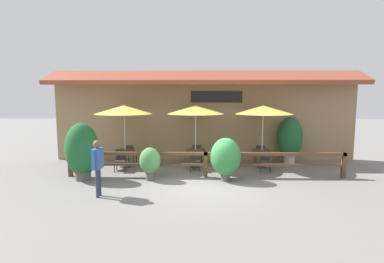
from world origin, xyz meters
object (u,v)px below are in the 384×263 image
at_px(chair_middle_wallside, 197,153).
at_px(potted_plant_tall_tropical, 226,157).
at_px(dining_table_near, 125,153).
at_px(potted_plant_corner_fern, 290,139).
at_px(patio_umbrella_far, 263,110).
at_px(patio_umbrella_middle, 196,110).
at_px(potted_plant_entrance_palm, 150,162).
at_px(chair_near_streetside, 120,159).
at_px(chair_near_wallside, 130,153).
at_px(dining_table_far, 262,154).
at_px(chair_middle_streetside, 195,159).
at_px(dining_table_middle, 195,153).
at_px(potted_plant_broad_leaf, 82,150).
at_px(chair_far_wallside, 260,153).
at_px(patio_umbrella_near, 124,110).
at_px(chair_far_streetside, 265,160).
at_px(pedestrian, 98,161).

relative_size(chair_middle_wallside, potted_plant_tall_tropical, 0.55).
height_order(dining_table_near, potted_plant_corner_fern, potted_plant_corner_fern).
distance_m(patio_umbrella_far, potted_plant_corner_fern, 2.17).
distance_m(patio_umbrella_middle, potted_plant_entrance_palm, 3.21).
xyz_separation_m(chair_near_streetside, patio_umbrella_far, (5.87, 0.74, 1.99)).
xyz_separation_m(chair_near_wallside, dining_table_far, (5.77, -0.57, 0.12)).
distance_m(chair_near_wallside, potted_plant_corner_fern, 7.24).
xyz_separation_m(chair_middle_streetside, dining_table_far, (2.84, 0.64, 0.12)).
xyz_separation_m(dining_table_near, chair_middle_wallside, (3.07, 0.85, -0.12)).
relative_size(dining_table_middle, potted_plant_tall_tropical, 0.55).
distance_m(chair_middle_wallside, potted_plant_broad_leaf, 5.05).
bearing_deg(potted_plant_entrance_palm, patio_umbrella_far, 24.74).
distance_m(chair_near_wallside, chair_far_wallside, 5.83).
relative_size(dining_table_near, potted_plant_corner_fern, 0.41).
distance_m(patio_umbrella_near, potted_plant_broad_leaf, 2.64).
relative_size(chair_middle_streetside, patio_umbrella_far, 0.32).
xyz_separation_m(chair_middle_wallside, chair_far_wallside, (2.82, -0.07, 0.00)).
distance_m(chair_near_streetside, chair_near_wallside, 1.32).
xyz_separation_m(patio_umbrella_near, chair_near_wallside, (0.07, 0.66, -1.99)).
xyz_separation_m(dining_table_middle, potted_plant_tall_tropical, (1.10, -2.12, 0.26)).
xyz_separation_m(patio_umbrella_near, dining_table_near, (0.00, -0.00, -1.87)).
relative_size(chair_middle_streetside, chair_middle_wallside, 1.00).
xyz_separation_m(dining_table_middle, chair_far_streetside, (2.83, -0.76, -0.12)).
xyz_separation_m(dining_table_near, potted_plant_tall_tropical, (4.11, -1.97, 0.26)).
bearing_deg(chair_middle_streetside, dining_table_near, 168.13).
bearing_deg(chair_far_wallside, dining_table_middle, 12.36).
bearing_deg(potted_plant_entrance_palm, chair_far_wallside, 31.36).
height_order(potted_plant_corner_fern, pedestrian, potted_plant_corner_fern).
height_order(dining_table_near, patio_umbrella_far, patio_umbrella_far).
height_order(patio_umbrella_middle, potted_plant_corner_fern, patio_umbrella_middle).
xyz_separation_m(dining_table_near, potted_plant_entrance_palm, (1.38, -1.97, 0.09)).
relative_size(dining_table_middle, potted_plant_corner_fern, 0.41).
distance_m(patio_umbrella_near, chair_near_wallside, 2.10).
relative_size(chair_middle_wallside, chair_far_streetside, 1.00).
bearing_deg(potted_plant_corner_fern, chair_near_wallside, -177.42).
distance_m(chair_near_streetside, patio_umbrella_far, 6.24).
bearing_deg(chair_near_streetside, patio_umbrella_far, 5.17).
distance_m(chair_middle_wallside, potted_plant_tall_tropical, 3.03).
bearing_deg(pedestrian, dining_table_middle, 146.14).
distance_m(chair_middle_wallside, pedestrian, 5.53).
bearing_deg(chair_far_wallside, patio_umbrella_far, 85.19).
bearing_deg(chair_middle_streetside, chair_far_streetside, -2.70).
bearing_deg(dining_table_near, patio_umbrella_far, 0.82).
xyz_separation_m(dining_table_near, pedestrian, (0.10, -3.78, 0.52)).
height_order(patio_umbrella_middle, chair_far_streetside, patio_umbrella_middle).
bearing_deg(patio_umbrella_far, patio_umbrella_middle, 178.68).
relative_size(chair_far_streetside, potted_plant_entrance_palm, 0.71).
bearing_deg(pedestrian, chair_middle_wallside, 149.91).
distance_m(chair_middle_streetside, potted_plant_entrance_palm, 2.16).
height_order(chair_middle_streetside, potted_plant_broad_leaf, potted_plant_broad_leaf).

